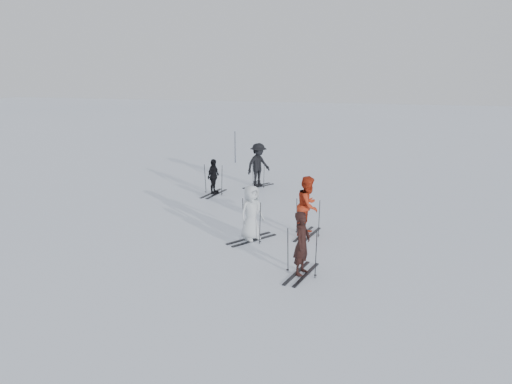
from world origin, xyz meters
TOP-DOWN VIEW (x-y plane):
  - ground at (0.00, 0.00)m, footprint 120.00×120.00m
  - skier_near_dark at (2.48, -3.59)m, footprint 0.53×0.70m
  - skier_red at (2.13, -0.35)m, footprint 0.92×1.08m
  - skier_grey at (0.46, -1.28)m, footprint 0.96×1.03m
  - skier_uphill_left at (-2.71, 3.99)m, footprint 0.51×0.94m
  - skier_uphill_far at (-1.18, 5.87)m, footprint 1.33×1.48m
  - skis_near_dark at (2.48, -3.59)m, footprint 1.96×1.30m
  - skis_red at (2.13, -0.35)m, footprint 1.89×1.24m
  - skis_grey at (0.46, -1.28)m, footprint 2.10×1.88m
  - skis_uphill_left at (-2.71, 3.99)m, footprint 1.98×1.25m
  - skis_uphill_far at (-1.18, 5.87)m, footprint 1.94×1.71m
  - piste_marker at (-3.95, 11.17)m, footprint 0.05×0.05m

SIDE VIEW (x-z plane):
  - ground at x=0.00m, z-range 0.00..0.00m
  - skis_uphill_far at x=-1.18m, z-range 0.00..1.26m
  - skis_red at x=2.13m, z-range 0.00..1.27m
  - skis_near_dark at x=2.48m, z-range 0.00..1.31m
  - skis_uphill_left at x=-2.71m, z-range 0.00..1.35m
  - skis_grey at x=0.46m, z-range 0.00..1.36m
  - skier_uphill_left at x=-2.71m, z-range 0.00..1.52m
  - skier_near_dark at x=2.48m, z-range 0.00..1.73m
  - skier_grey at x=0.46m, z-range 0.00..1.77m
  - piste_marker at x=-3.95m, z-range 0.00..1.81m
  - skier_red at x=2.13m, z-range 0.00..1.96m
  - skier_uphill_far at x=-1.18m, z-range 0.00..1.99m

